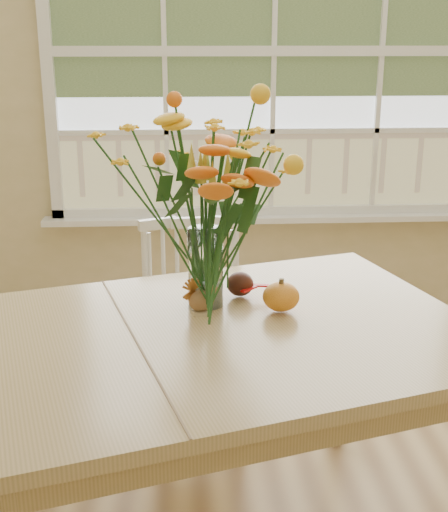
{
  "coord_description": "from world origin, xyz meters",
  "views": [
    {
      "loc": [
        -0.46,
        -1.35,
        1.62
      ],
      "look_at": [
        -0.35,
        0.53,
        1.01
      ],
      "focal_mm": 48.0,
      "sensor_mm": 36.0,
      "label": 1
    }
  ],
  "objects": [
    {
      "name": "turkey_figurine",
      "position": [
        -0.41,
        0.63,
        0.84
      ],
      "size": [
        0.1,
        0.09,
        0.11
      ],
      "rotation": [
        0.0,
        0.0,
        0.43
      ],
      "color": "#CCB78C",
      "rests_on": "dining_table"
    },
    {
      "name": "dining_table",
      "position": [
        -0.35,
        0.51,
        0.7
      ],
      "size": [
        1.72,
        1.44,
        0.79
      ],
      "rotation": [
        0.0,
        0.0,
        0.29
      ],
      "color": "tan",
      "rests_on": "floor"
    },
    {
      "name": "wall_back",
      "position": [
        0.0,
        2.25,
        1.35
      ],
      "size": [
        4.0,
        0.02,
        2.7
      ],
      "primitive_type": "cube",
      "color": "#C8B780",
      "rests_on": "floor"
    },
    {
      "name": "windsor_chair",
      "position": [
        -0.43,
        1.25,
        0.51
      ],
      "size": [
        0.44,
        0.43,
        0.9
      ],
      "rotation": [
        0.0,
        0.0,
        0.07
      ],
      "color": "white",
      "rests_on": "floor"
    },
    {
      "name": "pumpkin",
      "position": [
        -0.16,
        0.63,
        0.84
      ],
      "size": [
        0.12,
        0.12,
        0.09
      ],
      "primitive_type": "ellipsoid",
      "color": "#CC6918",
      "rests_on": "dining_table"
    },
    {
      "name": "dark_gourd",
      "position": [
        -0.28,
        0.77,
        0.83
      ],
      "size": [
        0.13,
        0.09,
        0.08
      ],
      "color": "#38160F",
      "rests_on": "dining_table"
    },
    {
      "name": "window",
      "position": [
        0.0,
        2.21,
        1.53
      ],
      "size": [
        2.42,
        0.12,
        1.74
      ],
      "color": "silver",
      "rests_on": "wall_back"
    },
    {
      "name": "flower_vase",
      "position": [
        -0.4,
        0.71,
        1.17
      ],
      "size": [
        0.53,
        0.53,
        0.63
      ],
      "color": "white",
      "rests_on": "dining_table"
    }
  ]
}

